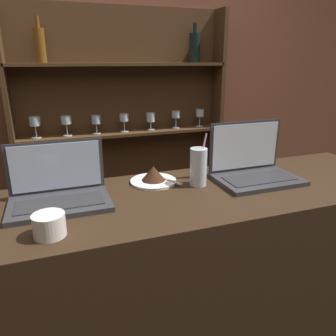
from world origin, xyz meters
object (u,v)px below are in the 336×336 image
object	(u,v)px
laptop_near	(59,191)
water_glass	(198,167)
coffee_cup	(49,225)
laptop_far	(253,167)
cake_plate	(153,176)

from	to	relation	value
laptop_near	water_glass	distance (m)	0.54
laptop_near	water_glass	xyz separation A→B (m)	(0.54, -0.01, 0.03)
laptop_near	coffee_cup	xyz separation A→B (m)	(-0.04, -0.23, -0.01)
laptop_far	water_glass	world-z (taller)	laptop_far
cake_plate	water_glass	bearing A→B (deg)	-28.24
cake_plate	coffee_cup	bearing A→B (deg)	-142.57
cake_plate	laptop_near	bearing A→B (deg)	-167.89
laptop_near	cake_plate	distance (m)	0.38
laptop_near	laptop_far	bearing A→B (deg)	-1.31
coffee_cup	laptop_near	bearing A→B (deg)	81.27
laptop_near	water_glass	bearing A→B (deg)	-0.73
coffee_cup	laptop_far	bearing A→B (deg)	14.69
laptop_far	water_glass	size ratio (longest dim) A/B	1.61
laptop_near	coffee_cup	size ratio (longest dim) A/B	3.68
water_glass	coffee_cup	distance (m)	0.62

